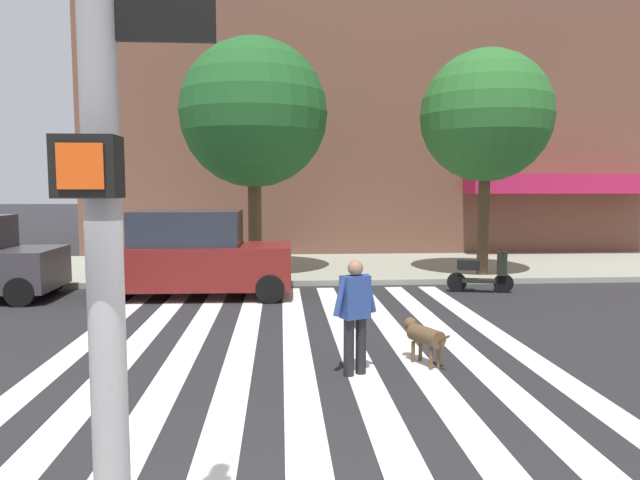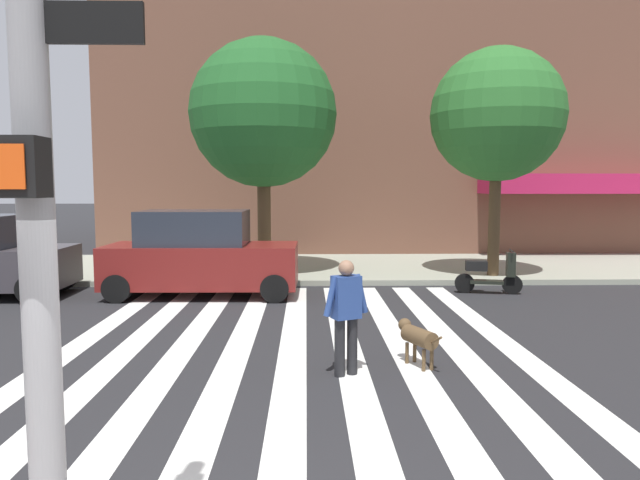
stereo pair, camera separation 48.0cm
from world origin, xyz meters
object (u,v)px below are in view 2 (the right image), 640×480
Objects in this scene: street_tree_nearest at (263,114)px; street_tree_middle at (497,116)px; pedestrian_dog_walker at (346,311)px; dog_on_leash at (417,336)px; traffic_light_pole at (23,4)px; parked_car_behind_first at (200,255)px; parked_scooter at (489,274)px.

street_tree_middle is (6.50, -0.70, -0.11)m from street_tree_nearest.
pedestrian_dog_walker reaches higher than dog_on_leash.
street_tree_middle is 10.08m from pedestrian_dog_walker.
pedestrian_dog_walker is (-4.73, -8.10, -3.68)m from street_tree_middle.
dog_on_leash is at bearing 61.50° from traffic_light_pole.
pedestrian_dog_walker is at bearing -62.49° from parked_car_behind_first.
traffic_light_pole is 0.92× the size of street_tree_middle.
parked_car_behind_first is 0.73× the size of street_tree_middle.
dog_on_leash is at bearing -53.04° from parked_car_behind_first.
street_tree_nearest is 6.54m from street_tree_middle.
street_tree_middle is at bearing 63.34° from traffic_light_pole.
parked_scooter is 4.64m from street_tree_middle.
parked_car_behind_first is 7.12m from parked_scooter.
dog_on_leash is at bearing -71.18° from street_tree_nearest.
parked_car_behind_first is 6.77m from pedestrian_dog_walker.
street_tree_middle reaches higher than parked_scooter.
street_tree_nearest reaches higher than pedestrian_dog_walker.
parked_car_behind_first is at bearing -115.73° from street_tree_nearest.
dog_on_leash is at bearing -116.78° from parked_scooter.
dog_on_leash is (4.21, -5.60, -0.55)m from parked_car_behind_first.
parked_car_behind_first is 2.81× the size of pedestrian_dog_walker.
traffic_light_pole is 6.01m from pedestrian_dog_walker.
street_tree_nearest reaches higher than parked_scooter.
street_tree_middle is (0.75, 1.97, 4.13)m from parked_scooter.
street_tree_middle reaches higher than parked_car_behind_first.
traffic_light_pole is at bearing -110.43° from pedestrian_dog_walker.
parked_scooter is (5.87, 11.21, -3.04)m from traffic_light_pole.
street_tree_middle reaches higher than pedestrian_dog_walker.
parked_scooter is at bearing 1.02° from parked_car_behind_first.
parked_scooter is 0.24× the size of street_tree_nearest.
parked_car_behind_first is (-1.23, 11.08, -2.53)m from traffic_light_pole.
traffic_light_pole is 3.54× the size of pedestrian_dog_walker.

